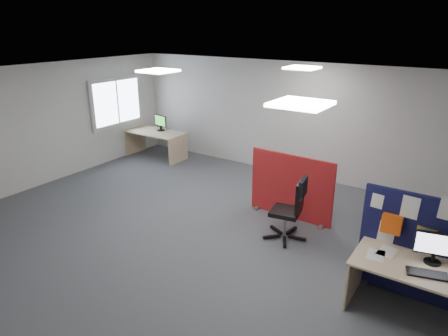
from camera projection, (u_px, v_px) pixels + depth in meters
The scene contains 16 objects.
floor at pixel (210, 231), 7.14m from camera, with size 9.00×9.00×0.00m, color #505257.
ceiling at pixel (208, 78), 6.21m from camera, with size 9.00×7.00×0.02m, color white.
wall_back at pixel (296, 120), 9.40m from camera, with size 9.00×0.02×2.70m, color silver.
wall_front at pixel (1, 255), 3.94m from camera, with size 9.00×0.02×2.70m, color silver.
wall_left at pixel (48, 124), 9.03m from camera, with size 0.02×7.00×2.70m, color silver.
window at pixel (117, 102), 10.49m from camera, with size 0.06×1.70×1.30m.
ceiling_lights at pixel (248, 77), 6.57m from camera, with size 4.10×4.10×0.04m.
navy_divider at pixel (430, 252), 5.10m from camera, with size 1.81×0.30×1.55m.
main_desk at pixel (434, 281), 4.83m from camera, with size 1.89×0.84×0.73m.
monitor_main at pixel (435, 246), 4.83m from camera, with size 0.47×0.20×0.42m.
keyboard at pixel (427, 274), 4.67m from camera, with size 0.45×0.18×0.03m, color black.
red_divider at pixel (291, 187), 7.47m from camera, with size 1.66×0.30×1.25m.
second_desk at pixel (157, 137), 10.93m from camera, with size 1.64×0.82×0.73m.
monitor_second at pixel (160, 122), 10.86m from camera, with size 0.47×0.21×0.43m.
office_chair at pixel (293, 206), 6.67m from camera, with size 0.73×0.73×1.11m.
desk_papers at pixel (412, 266), 4.84m from camera, with size 1.44×0.68×0.00m.
Camera 1 is at (3.73, -5.10, 3.51)m, focal length 32.00 mm.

